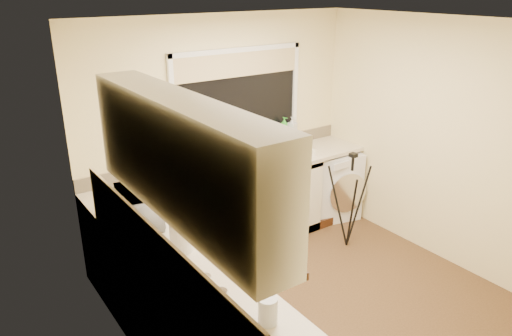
% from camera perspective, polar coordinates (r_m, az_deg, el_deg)
% --- Properties ---
extents(floor, '(3.20, 3.20, 0.00)m').
position_cam_1_polar(floor, '(4.68, 6.25, -14.73)').
color(floor, brown).
rests_on(floor, ground).
extents(ceiling, '(3.20, 3.20, 0.00)m').
position_cam_1_polar(ceiling, '(3.81, 7.75, 16.70)').
color(ceiling, white).
rests_on(ceiling, ground).
extents(wall_back, '(3.20, 0.00, 3.20)m').
position_cam_1_polar(wall_back, '(5.23, -4.04, 4.33)').
color(wall_back, '#F6E3A4').
rests_on(wall_back, ground).
extents(wall_front, '(3.20, 0.00, 3.20)m').
position_cam_1_polar(wall_front, '(3.25, 24.92, -8.68)').
color(wall_front, '#F6E3A4').
rests_on(wall_front, ground).
extents(wall_left, '(0.00, 3.00, 3.00)m').
position_cam_1_polar(wall_left, '(3.33, -14.32, -6.53)').
color(wall_left, '#F6E3A4').
rests_on(wall_left, ground).
extents(wall_right, '(0.00, 3.00, 3.00)m').
position_cam_1_polar(wall_right, '(5.24, 20.14, 3.10)').
color(wall_right, '#F6E3A4').
rests_on(wall_right, ground).
extents(base_cabinet_back, '(2.55, 0.60, 0.86)m').
position_cam_1_polar(base_cabinet_back, '(5.13, -5.19, -5.62)').
color(base_cabinet_back, silver).
rests_on(base_cabinet_back, floor).
extents(base_cabinet_left, '(0.54, 2.40, 0.86)m').
position_cam_1_polar(base_cabinet_left, '(3.63, -6.67, -18.41)').
color(base_cabinet_left, silver).
rests_on(base_cabinet_left, floor).
extents(worktop_back, '(3.20, 0.60, 0.04)m').
position_cam_1_polar(worktop_back, '(5.10, -2.20, -0.17)').
color(worktop_back, beige).
rests_on(worktop_back, base_cabinet_back).
extents(worktop_left, '(0.60, 2.40, 0.04)m').
position_cam_1_polar(worktop_left, '(3.36, -7.00, -12.48)').
color(worktop_left, beige).
rests_on(worktop_left, base_cabinet_left).
extents(upper_cabinet, '(0.28, 1.90, 0.70)m').
position_cam_1_polar(upper_cabinet, '(2.77, -8.90, 1.21)').
color(upper_cabinet, silver).
rests_on(upper_cabinet, wall_left).
extents(splashback_left, '(0.02, 2.40, 0.45)m').
position_cam_1_polar(splashback_left, '(3.13, -11.90, -10.26)').
color(splashback_left, beige).
rests_on(splashback_left, wall_left).
extents(splashback_back, '(3.20, 0.02, 0.14)m').
position_cam_1_polar(splashback_back, '(5.30, -3.91, 1.66)').
color(splashback_back, beige).
rests_on(splashback_back, wall_back).
extents(window_glass, '(1.50, 0.02, 1.00)m').
position_cam_1_polar(window_glass, '(5.24, -2.16, 8.07)').
color(window_glass, black).
rests_on(window_glass, wall_back).
extents(window_blind, '(1.50, 0.02, 0.25)m').
position_cam_1_polar(window_blind, '(5.15, -2.06, 12.08)').
color(window_blind, tan).
rests_on(window_blind, wall_back).
extents(windowsill, '(1.60, 0.14, 0.03)m').
position_cam_1_polar(windowsill, '(5.34, -1.76, 2.56)').
color(windowsill, white).
rests_on(windowsill, wall_back).
extents(sink, '(0.82, 0.46, 0.03)m').
position_cam_1_polar(sink, '(5.20, -0.35, 0.63)').
color(sink, tan).
rests_on(sink, worktop_back).
extents(faucet, '(0.03, 0.03, 0.24)m').
position_cam_1_polar(faucet, '(5.30, -1.46, 2.27)').
color(faucet, silver).
rests_on(faucet, worktop_back).
extents(washing_machine, '(0.71, 0.69, 0.84)m').
position_cam_1_polar(washing_machine, '(6.01, 8.74, -1.77)').
color(washing_machine, white).
rests_on(washing_machine, floor).
extents(laptop, '(0.38, 0.38, 0.24)m').
position_cam_1_polar(laptop, '(4.71, -9.38, -1.21)').
color(laptop, '#ADADB5').
rests_on(laptop, worktop_back).
extents(kettle, '(0.17, 0.17, 0.22)m').
position_cam_1_polar(kettle, '(3.56, -8.83, -8.09)').
color(kettle, silver).
rests_on(kettle, worktop_left).
extents(dish_rack, '(0.48, 0.37, 0.07)m').
position_cam_1_polar(dish_rack, '(5.48, 4.14, 1.90)').
color(dish_rack, silver).
rests_on(dish_rack, worktop_back).
extents(tripod, '(0.57, 0.57, 1.08)m').
position_cam_1_polar(tripod, '(5.28, 11.01, -3.82)').
color(tripod, black).
rests_on(tripod, floor).
extents(glass_jug, '(0.11, 0.11, 0.17)m').
position_cam_1_polar(glass_jug, '(2.87, 1.41, -16.47)').
color(glass_jug, silver).
rests_on(glass_jug, worktop_left).
extents(steel_jar, '(0.08, 0.08, 0.11)m').
position_cam_1_polar(steel_jar, '(3.15, -6.00, -13.38)').
color(steel_jar, silver).
rests_on(steel_jar, worktop_left).
extents(microwave, '(0.45, 0.57, 0.28)m').
position_cam_1_polar(microwave, '(4.01, -13.58, -4.48)').
color(microwave, silver).
rests_on(microwave, worktop_left).
extents(plant_a, '(0.13, 0.10, 0.22)m').
position_cam_1_polar(plant_a, '(5.01, -7.47, 2.67)').
color(plant_a, '#999999').
rests_on(plant_a, windowsill).
extents(plant_b, '(0.14, 0.12, 0.25)m').
position_cam_1_polar(plant_b, '(5.15, -3.87, 3.48)').
color(plant_b, '#999999').
rests_on(plant_b, windowsill).
extents(plant_c, '(0.19, 0.19, 0.25)m').
position_cam_1_polar(plant_c, '(5.27, -2.12, 3.95)').
color(plant_c, '#999999').
rests_on(plant_c, windowsill).
extents(plant_d, '(0.26, 0.25, 0.23)m').
position_cam_1_polar(plant_d, '(5.41, 0.49, 4.30)').
color(plant_d, '#999999').
rests_on(plant_d, windowsill).
extents(soap_bottle_green, '(0.11, 0.12, 0.23)m').
position_cam_1_polar(soap_bottle_green, '(5.60, 3.34, 4.85)').
color(soap_bottle_green, green).
rests_on(soap_bottle_green, windowsill).
extents(soap_bottle_clear, '(0.13, 0.13, 0.21)m').
position_cam_1_polar(soap_bottle_clear, '(5.68, 4.26, 4.97)').
color(soap_bottle_clear, '#999999').
rests_on(soap_bottle_clear, windowsill).
extents(cup_back, '(0.12, 0.12, 0.09)m').
position_cam_1_polar(cup_back, '(5.69, 5.84, 2.74)').
color(cup_back, beige).
rests_on(cup_back, worktop_back).
extents(cup_left, '(0.11, 0.11, 0.09)m').
position_cam_1_polar(cup_left, '(3.05, -4.17, -14.91)').
color(cup_left, beige).
rests_on(cup_left, worktop_left).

